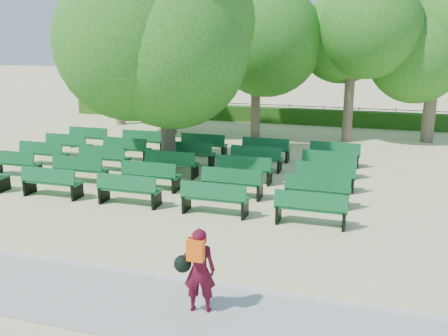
# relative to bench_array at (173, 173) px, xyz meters

# --- Properties ---
(ground) EXTENTS (120.00, 120.00, 0.00)m
(ground) POSITION_rel_bench_array_xyz_m (1.02, -1.30, -0.10)
(ground) COLOR beige
(paving) EXTENTS (30.00, 2.20, 0.06)m
(paving) POSITION_rel_bench_array_xyz_m (1.02, -8.70, -0.07)
(paving) COLOR #A5A5A0
(paving) RESTS_ON ground
(curb) EXTENTS (30.00, 0.12, 0.10)m
(curb) POSITION_rel_bench_array_xyz_m (1.02, -7.55, -0.05)
(curb) COLOR silver
(curb) RESTS_ON ground
(hedge) EXTENTS (26.00, 0.70, 0.90)m
(hedge) POSITION_rel_bench_array_xyz_m (1.02, 12.70, 0.35)
(hedge) COLOR #285616
(hedge) RESTS_ON ground
(fence) EXTENTS (26.00, 0.10, 1.02)m
(fence) POSITION_rel_bench_array_xyz_m (1.02, 13.10, -0.10)
(fence) COLOR black
(fence) RESTS_ON ground
(tree_line) EXTENTS (21.80, 6.80, 7.04)m
(tree_line) POSITION_rel_bench_array_xyz_m (1.02, 8.70, -0.10)
(tree_line) COLOR #2C731F
(tree_line) RESTS_ON ground
(bench_array) EXTENTS (1.98, 0.68, 1.24)m
(bench_array) POSITION_rel_bench_array_xyz_m (0.00, 0.00, 0.00)
(bench_array) COLOR #105B2B
(bench_array) RESTS_ON ground
(tree_among) EXTENTS (5.43, 5.43, 7.27)m
(tree_among) POSITION_rel_bench_array_xyz_m (-0.52, 0.86, 4.70)
(tree_among) COLOR brown
(tree_among) RESTS_ON ground
(person) EXTENTS (0.80, 0.51, 1.63)m
(person) POSITION_rel_bench_array_xyz_m (4.14, -8.59, 0.80)
(person) COLOR #4E0B1C
(person) RESTS_ON ground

